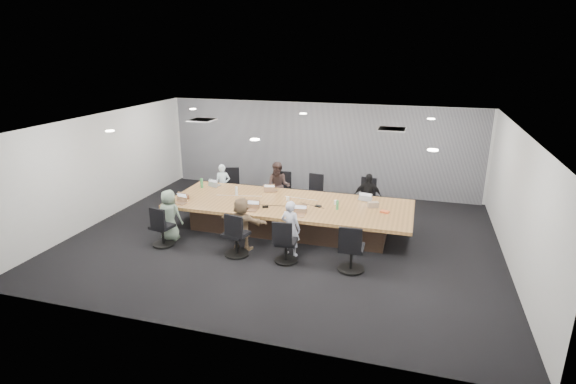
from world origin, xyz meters
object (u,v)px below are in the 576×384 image
(laptop_3, at_px, (365,199))
(laptop_6, at_px, (297,215))
(chair_1, at_px, (282,193))
(chair_5, at_px, (236,238))
(conference_table, at_px, (289,215))
(person_4, at_px, (169,215))
(person_0, at_px, (223,185))
(laptop_0, at_px, (214,185))
(bottle_green_right, at_px, (337,205))
(person_6, at_px, (291,228))
(chair_4, at_px, (162,230))
(chair_0, at_px, (228,188))
(person_5, at_px, (242,224))
(laptop_1, at_px, (272,190))
(bottle_clear, at_px, (236,191))
(stapler, at_px, (265,207))
(chair_2, at_px, (315,196))
(person_3, at_px, (367,197))
(chair_3, at_px, (369,201))
(chair_6, at_px, (286,245))
(snack_packet, at_px, (385,212))
(laptop_5, at_px, (250,210))
(laptop_4, at_px, (181,203))
(mug_brown, at_px, (188,197))
(bottle_green_left, at_px, (202,183))
(canvas_bag, at_px, (373,205))
(chair_7, at_px, (352,251))

(laptop_3, distance_m, laptop_6, 2.09)
(chair_1, xyz_separation_m, chair_5, (-0.01, -3.40, 0.04))
(conference_table, xyz_separation_m, person_4, (-2.57, -1.35, 0.22))
(person_0, bearing_deg, laptop_0, -104.92)
(laptop_0, relative_size, laptop_6, 0.93)
(bottle_green_right, bearing_deg, person_6, -124.00)
(chair_1, relative_size, person_6, 0.61)
(chair_4, bearing_deg, person_4, 101.36)
(chair_0, distance_m, person_5, 3.50)
(laptop_1, bearing_deg, person_5, 75.77)
(chair_5, xyz_separation_m, laptop_0, (-1.69, 2.50, 0.32))
(chair_5, height_order, laptop_6, chair_5)
(person_5, height_order, bottle_clear, person_5)
(chair_0, height_order, stapler, stapler)
(laptop_3, bearing_deg, chair_2, -23.13)
(chair_0, bearing_deg, person_3, 157.97)
(person_5, bearing_deg, person_6, -175.78)
(person_5, bearing_deg, person_3, -128.57)
(chair_0, height_order, chair_3, chair_3)
(conference_table, bearing_deg, chair_6, -75.85)
(chair_1, relative_size, chair_4, 0.99)
(laptop_6, xyz_separation_m, stapler, (-0.87, 0.28, 0.02))
(laptop_3, distance_m, snack_packet, 1.02)
(laptop_5, bearing_deg, conference_table, 39.17)
(person_0, xyz_separation_m, stapler, (1.97, -1.87, 0.17))
(chair_1, height_order, person_0, person_0)
(laptop_4, distance_m, mug_brown, 0.36)
(laptop_5, relative_size, bottle_clear, 1.31)
(bottle_clear, relative_size, mug_brown, 2.16)
(chair_1, distance_m, laptop_3, 2.67)
(conference_table, relative_size, chair_2, 7.65)
(person_4, bearing_deg, laptop_3, -154.29)
(chair_5, relative_size, laptop_3, 2.56)
(chair_3, relative_size, laptop_3, 2.41)
(chair_6, height_order, laptop_6, chair_6)
(bottle_clear, bearing_deg, mug_brown, -149.74)
(person_0, distance_m, person_4, 2.70)
(conference_table, bearing_deg, bottle_green_left, 169.04)
(chair_1, bearing_deg, person_5, 90.30)
(chair_4, xyz_separation_m, person_3, (4.35, 3.05, 0.24))
(mug_brown, bearing_deg, bottle_green_right, 4.45)
(person_4, xyz_separation_m, person_5, (1.85, 0.00, -0.01))
(chair_3, bearing_deg, canvas_bag, 111.50)
(bottle_clear, bearing_deg, bottle_green_right, -6.99)
(chair_4, relative_size, mug_brown, 7.26)
(chair_5, height_order, chair_7, chair_7)
(chair_3, xyz_separation_m, chair_6, (-1.35, -3.40, -0.01))
(chair_7, bearing_deg, person_3, 88.90)
(chair_1, xyz_separation_m, laptop_0, (-1.70, -0.90, 0.36))
(laptop_3, bearing_deg, person_4, 33.95)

